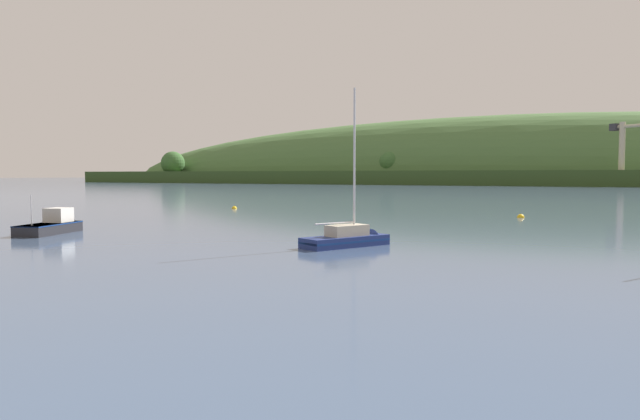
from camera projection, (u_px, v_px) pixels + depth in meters
The scene contains 6 objects.
far_shoreline_hill at pixel (499, 184), 260.44m from camera, with size 533.46×100.50×60.90m.
dockside_crane at pixel (623, 154), 203.09m from camera, with size 17.14×11.45×22.36m.
sailboat_near_mooring at pixel (353, 242), 35.79m from camera, with size 3.91×6.57×10.34m.
fishing_boat_moored at pixel (54, 228), 43.45m from camera, with size 4.17×6.20×3.65m.
mooring_buoy_foreground at pixel (521, 218), 59.10m from camera, with size 0.72×0.72×0.80m.
mooring_buoy_off_fishing_boat at pixel (234, 209), 74.51m from camera, with size 0.67×0.67×0.75m.
Camera 1 is at (23.21, -2.07, 4.32)m, focal length 33.13 mm.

